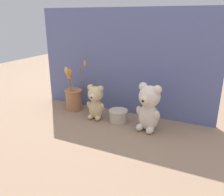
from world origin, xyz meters
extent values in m
plane|color=#8E7056|center=(0.00, 0.00, 0.00)|extent=(4.00, 4.00, 0.00)
cube|color=slate|center=(0.00, 0.17, 0.31)|extent=(1.10, 0.02, 0.61)
ellipsoid|color=beige|center=(0.22, -0.01, 0.07)|extent=(0.12, 0.11, 0.14)
sphere|color=beige|center=(0.22, -0.01, 0.18)|extent=(0.11, 0.11, 0.11)
sphere|color=beige|center=(0.22, -0.05, 0.18)|extent=(0.05, 0.05, 0.05)
sphere|color=black|center=(0.21, -0.07, 0.18)|extent=(0.01, 0.01, 0.01)
sphere|color=beige|center=(0.26, -0.02, 0.23)|extent=(0.04, 0.04, 0.04)
sphere|color=beige|center=(0.19, 0.00, 0.23)|extent=(0.04, 0.04, 0.04)
ellipsoid|color=beige|center=(0.27, -0.03, 0.10)|extent=(0.04, 0.05, 0.06)
ellipsoid|color=beige|center=(0.17, -0.01, 0.10)|extent=(0.04, 0.05, 0.06)
ellipsoid|color=beige|center=(0.25, -0.05, 0.02)|extent=(0.05, 0.06, 0.04)
ellipsoid|color=beige|center=(0.19, -0.04, 0.02)|extent=(0.05, 0.06, 0.04)
ellipsoid|color=#DBBC84|center=(-0.09, 0.00, 0.06)|extent=(0.09, 0.08, 0.12)
sphere|color=#DBBC84|center=(-0.09, 0.00, 0.15)|extent=(0.09, 0.09, 0.09)
sphere|color=beige|center=(-0.09, -0.03, 0.14)|extent=(0.04, 0.04, 0.04)
sphere|color=black|center=(-0.09, -0.05, 0.14)|extent=(0.01, 0.01, 0.01)
sphere|color=#DBBC84|center=(-0.06, 0.00, 0.18)|extent=(0.04, 0.04, 0.04)
sphere|color=#DBBC84|center=(-0.13, 0.00, 0.18)|extent=(0.04, 0.04, 0.04)
ellipsoid|color=#DBBC84|center=(-0.05, 0.00, 0.08)|extent=(0.03, 0.04, 0.05)
ellipsoid|color=#DBBC84|center=(-0.13, -0.01, 0.08)|extent=(0.03, 0.04, 0.05)
ellipsoid|color=#DBBC84|center=(-0.07, -0.02, 0.01)|extent=(0.03, 0.05, 0.03)
ellipsoid|color=#DBBC84|center=(-0.12, -0.03, 0.01)|extent=(0.03, 0.05, 0.03)
cylinder|color=#AD7047|center=(-0.29, 0.06, 0.07)|extent=(0.10, 0.10, 0.13)
torus|color=#AD7047|center=(-0.29, 0.06, 0.13)|extent=(0.11, 0.11, 0.01)
cylinder|color=#9E7542|center=(-0.29, 0.04, 0.18)|extent=(0.01, 0.01, 0.10)
ellipsoid|color=tan|center=(-0.29, 0.03, 0.23)|extent=(0.03, 0.03, 0.06)
cylinder|color=#9E7542|center=(-0.25, 0.09, 0.21)|extent=(0.04, 0.06, 0.16)
ellipsoid|color=gold|center=(-0.22, 0.10, 0.29)|extent=(0.03, 0.03, 0.05)
cylinder|color=#9E7542|center=(-0.29, 0.03, 0.20)|extent=(0.03, 0.01, 0.13)
ellipsoid|color=gold|center=(-0.30, 0.02, 0.26)|extent=(0.04, 0.03, 0.05)
cylinder|color=#9E7542|center=(-0.30, 0.04, 0.18)|extent=(0.01, 0.01, 0.10)
ellipsoid|color=tan|center=(-0.30, 0.04, 0.23)|extent=(0.04, 0.03, 0.06)
cylinder|color=#9E7542|center=(-0.28, 0.03, 0.19)|extent=(0.02, 0.01, 0.12)
ellipsoid|color=orange|center=(-0.27, 0.02, 0.25)|extent=(0.03, 0.03, 0.04)
cylinder|color=beige|center=(0.04, 0.01, 0.03)|extent=(0.10, 0.10, 0.06)
cylinder|color=beige|center=(0.04, 0.01, 0.06)|extent=(0.11, 0.11, 0.01)
camera|label=1|loc=(0.54, -1.11, 0.57)|focal=38.00mm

